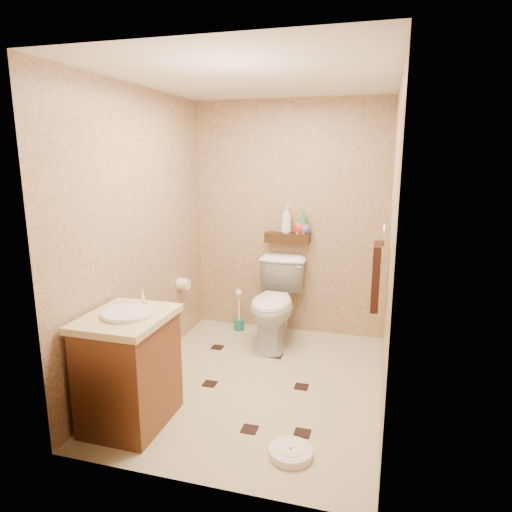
% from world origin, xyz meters
% --- Properties ---
extents(ground, '(2.50, 2.50, 0.00)m').
position_xyz_m(ground, '(0.00, 0.00, 0.00)').
color(ground, tan).
rests_on(ground, ground).
extents(wall_back, '(2.00, 0.04, 2.40)m').
position_xyz_m(wall_back, '(0.00, 1.25, 1.20)').
color(wall_back, tan).
rests_on(wall_back, ground).
extents(wall_front, '(2.00, 0.04, 2.40)m').
position_xyz_m(wall_front, '(0.00, -1.25, 1.20)').
color(wall_front, tan).
rests_on(wall_front, ground).
extents(wall_left, '(0.04, 2.50, 2.40)m').
position_xyz_m(wall_left, '(-1.00, 0.00, 1.20)').
color(wall_left, tan).
rests_on(wall_left, ground).
extents(wall_right, '(0.04, 2.50, 2.40)m').
position_xyz_m(wall_right, '(1.00, 0.00, 1.20)').
color(wall_right, tan).
rests_on(wall_right, ground).
extents(ceiling, '(2.00, 2.50, 0.02)m').
position_xyz_m(ceiling, '(0.00, 0.00, 2.40)').
color(ceiling, silver).
rests_on(ceiling, wall_back).
extents(wall_shelf, '(0.46, 0.14, 0.10)m').
position_xyz_m(wall_shelf, '(0.00, 1.17, 1.02)').
color(wall_shelf, '#3D2610').
rests_on(wall_shelf, wall_back).
extents(floor_accents, '(1.16, 1.34, 0.01)m').
position_xyz_m(floor_accents, '(0.02, -0.04, 0.00)').
color(floor_accents, black).
rests_on(floor_accents, ground).
extents(toilet, '(0.47, 0.82, 0.84)m').
position_xyz_m(toilet, '(-0.04, 0.83, 0.42)').
color(toilet, white).
rests_on(toilet, ground).
extents(vanity, '(0.54, 0.66, 0.93)m').
position_xyz_m(vanity, '(-0.70, -0.78, 0.41)').
color(vanity, brown).
rests_on(vanity, ground).
extents(bathroom_scale, '(0.36, 0.36, 0.06)m').
position_xyz_m(bathroom_scale, '(0.46, -0.86, 0.03)').
color(bathroom_scale, white).
rests_on(bathroom_scale, ground).
extents(toilet_brush, '(0.10, 0.10, 0.46)m').
position_xyz_m(toilet_brush, '(-0.50, 1.07, 0.16)').
color(toilet_brush, '#1B6F6E').
rests_on(toilet_brush, ground).
extents(towel_ring, '(0.12, 0.30, 0.76)m').
position_xyz_m(towel_ring, '(0.91, 0.25, 0.95)').
color(towel_ring, silver).
rests_on(towel_ring, wall_right).
extents(toilet_paper, '(0.12, 0.11, 0.12)m').
position_xyz_m(toilet_paper, '(-0.94, 0.65, 0.60)').
color(toilet_paper, white).
rests_on(toilet_paper, wall_left).
extents(bottle_a, '(0.11, 0.11, 0.28)m').
position_xyz_m(bottle_a, '(-0.01, 1.17, 1.21)').
color(bottle_a, silver).
rests_on(bottle_a, wall_shelf).
extents(bottle_b, '(0.10, 0.10, 0.17)m').
position_xyz_m(bottle_b, '(0.12, 1.17, 1.15)').
color(bottle_b, '#FFAF35').
rests_on(bottle_b, wall_shelf).
extents(bottle_c, '(0.17, 0.17, 0.16)m').
position_xyz_m(bottle_c, '(0.13, 1.17, 1.15)').
color(bottle_c, red).
rests_on(bottle_c, wall_shelf).
extents(bottle_d, '(0.12, 0.12, 0.24)m').
position_xyz_m(bottle_d, '(0.16, 1.17, 1.19)').
color(bottle_d, '#2D8943').
rests_on(bottle_d, wall_shelf).
extents(bottle_e, '(0.10, 0.10, 0.16)m').
position_xyz_m(bottle_e, '(0.17, 1.17, 1.15)').
color(bottle_e, '#C77342').
rests_on(bottle_e, wall_shelf).
extents(bottle_f, '(0.16, 0.16, 0.15)m').
position_xyz_m(bottle_f, '(0.18, 1.17, 1.14)').
color(bottle_f, '#454FAD').
rests_on(bottle_f, wall_shelf).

